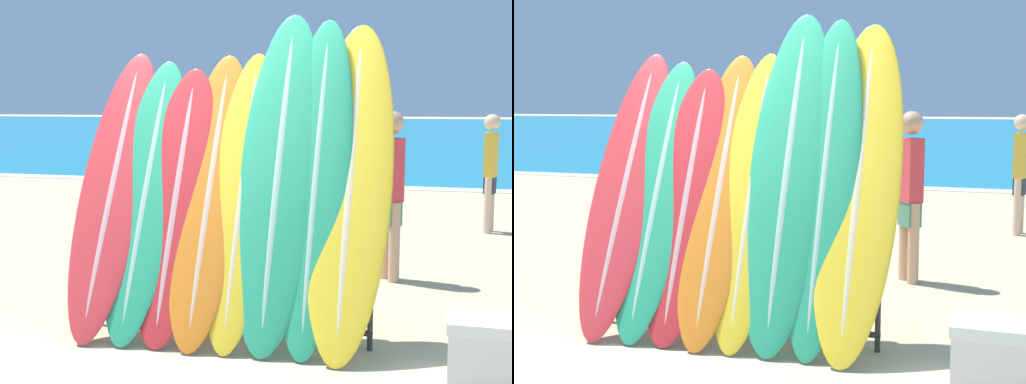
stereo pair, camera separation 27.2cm
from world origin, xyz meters
The scene contains 14 objects.
ground_plane centered at (0.00, 0.00, 0.00)m, with size 160.00×160.00×0.00m, color #CCB789.
ocean_water centered at (0.00, 39.47, 0.00)m, with size 120.00×60.00×0.01m.
surfboard_rack centered at (0.25, 0.52, 0.52)m, with size 2.17×0.04×0.96m.
surfboard_slot_0 centered at (-0.67, 0.56, 1.07)m, with size 0.55×1.17×2.15m.
surfboard_slot_1 centered at (-0.39, 0.54, 1.04)m, with size 0.53×1.04×2.07m.
surfboard_slot_2 centered at (-0.14, 0.52, 1.00)m, with size 0.56×0.95×2.01m.
surfboard_slot_3 centered at (0.12, 0.55, 1.06)m, with size 0.53×1.04×2.11m.
surfboard_slot_4 centered at (0.37, 0.55, 1.06)m, with size 0.49×0.98×2.12m.
surfboard_slot_5 centered at (0.63, 0.59, 1.21)m, with size 0.60×1.07×2.42m.
surfboard_slot_6 centered at (0.90, 0.59, 1.18)m, with size 0.50×1.02×2.36m.
surfboard_slot_7 centered at (1.14, 0.60, 1.16)m, with size 0.59×1.11×2.33m.
person_near_water centered at (1.25, 2.58, 0.90)m, with size 0.27×0.28×1.65m.
person_mid_beach centered at (2.28, 5.55, 0.86)m, with size 0.21×0.26×1.58m.
cooler_box centered at (2.14, 0.16, 0.21)m, with size 0.62×0.41×0.41m.
Camera 2 is at (2.14, -4.27, 1.74)m, focal length 50.00 mm.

